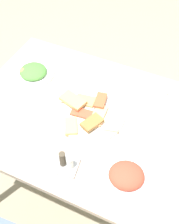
# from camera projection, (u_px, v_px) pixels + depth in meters

# --- Properties ---
(ground_plane) EXTENTS (6.00, 6.00, 0.00)m
(ground_plane) POSITION_uv_depth(u_px,v_px,m) (89.00, 190.00, 1.95)
(ground_plane) COLOR gray
(dining_table) EXTENTS (1.12, 0.80, 0.75)m
(dining_table) POSITION_uv_depth(u_px,v_px,m) (88.00, 128.00, 1.45)
(dining_table) COLOR beige
(dining_table) RESTS_ON ground_plane
(pide_platter) EXTENTS (0.32, 0.31, 0.04)m
(pide_platter) POSITION_uv_depth(u_px,v_px,m) (90.00, 114.00, 1.38)
(pide_platter) COLOR white
(pide_platter) RESTS_ON dining_table
(salad_plate_greens) EXTENTS (0.21, 0.21, 0.06)m
(salad_plate_greens) POSITION_uv_depth(u_px,v_px,m) (126.00, 176.00, 1.16)
(salad_plate_greens) COLOR white
(salad_plate_greens) RESTS_ON dining_table
(salad_plate_rice) EXTENTS (0.21, 0.21, 0.05)m
(salad_plate_rice) POSITION_uv_depth(u_px,v_px,m) (33.00, 72.00, 1.56)
(salad_plate_rice) COLOR white
(salad_plate_rice) RESTS_ON dining_table
(paper_napkin) EXTENTS (0.18, 0.18, 0.00)m
(paper_napkin) POSITION_uv_depth(u_px,v_px,m) (151.00, 89.00, 1.50)
(paper_napkin) COLOR white
(paper_napkin) RESTS_ON dining_table
(fork) EXTENTS (0.20, 0.05, 0.00)m
(fork) POSITION_uv_depth(u_px,v_px,m) (152.00, 86.00, 1.51)
(fork) COLOR silver
(fork) RESTS_ON paper_napkin
(spoon) EXTENTS (0.16, 0.05, 0.00)m
(spoon) POSITION_uv_depth(u_px,v_px,m) (150.00, 91.00, 1.49)
(spoon) COLOR silver
(spoon) RESTS_ON paper_napkin
(condiment_caddy) EXTENTS (0.10, 0.10, 0.09)m
(condiment_caddy) POSITION_uv_depth(u_px,v_px,m) (66.00, 164.00, 1.19)
(condiment_caddy) COLOR #B2B2B7
(condiment_caddy) RESTS_ON dining_table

